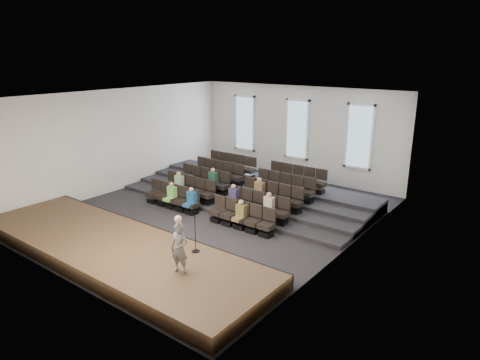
% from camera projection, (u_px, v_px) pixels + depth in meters
% --- Properties ---
extents(ground, '(14.00, 14.00, 0.00)m').
position_uv_depth(ground, '(213.00, 213.00, 18.41)').
color(ground, black).
rests_on(ground, ground).
extents(ceiling, '(12.00, 14.00, 0.02)m').
position_uv_depth(ceiling, '(211.00, 96.00, 16.98)').
color(ceiling, white).
rests_on(ceiling, ground).
extents(wall_back, '(12.00, 0.04, 5.00)m').
position_uv_depth(wall_back, '(297.00, 133.00, 23.05)').
color(wall_back, silver).
rests_on(wall_back, ground).
extents(wall_front, '(12.00, 0.04, 5.00)m').
position_uv_depth(wall_front, '(53.00, 202.00, 12.34)').
color(wall_front, silver).
rests_on(wall_front, ground).
extents(wall_left, '(0.04, 14.00, 5.00)m').
position_uv_depth(wall_left, '(120.00, 140.00, 21.19)').
color(wall_left, silver).
rests_on(wall_left, ground).
extents(wall_right, '(0.04, 14.00, 5.00)m').
position_uv_depth(wall_right, '(350.00, 183.00, 14.20)').
color(wall_right, silver).
rests_on(wall_right, ground).
extents(stage, '(11.80, 3.60, 0.50)m').
position_uv_depth(stage, '(115.00, 250.00, 14.45)').
color(stage, '#45311D').
rests_on(stage, ground).
extents(stage_lip, '(11.80, 0.06, 0.52)m').
position_uv_depth(stage_lip, '(155.00, 233.00, 15.80)').
color(stage_lip, black).
rests_on(stage_lip, ground).
extents(risers, '(11.80, 4.80, 0.60)m').
position_uv_depth(risers, '(256.00, 191.00, 20.77)').
color(risers, black).
rests_on(risers, ground).
extents(seating_rows, '(6.80, 4.70, 1.67)m').
position_uv_depth(seating_rows, '(235.00, 190.00, 19.39)').
color(seating_rows, black).
rests_on(seating_rows, ground).
extents(windows, '(8.44, 0.10, 3.24)m').
position_uv_depth(windows, '(297.00, 129.00, 22.94)').
color(windows, white).
rests_on(windows, wall_back).
extents(audience, '(5.45, 2.64, 1.10)m').
position_uv_depth(audience, '(218.00, 194.00, 18.42)').
color(audience, '#75D455').
rests_on(audience, seating_rows).
extents(speaker, '(0.61, 0.46, 1.53)m').
position_uv_depth(speaker, '(179.00, 248.00, 12.24)').
color(speaker, '#555451').
rests_on(speaker, stage).
extents(mic_stand, '(0.27, 0.27, 1.63)m').
position_uv_depth(mic_stand, '(195.00, 238.00, 13.62)').
color(mic_stand, black).
rests_on(mic_stand, stage).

